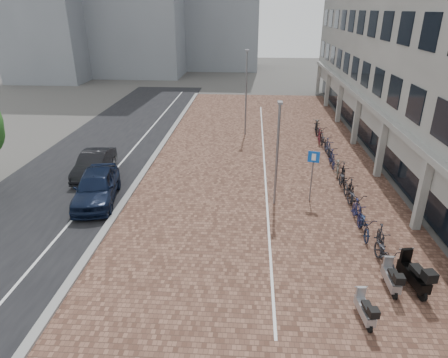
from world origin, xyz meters
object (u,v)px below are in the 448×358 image
at_px(scooter_mid, 414,273).
at_px(parking_sign, 313,168).
at_px(car_navy, 96,187).
at_px(car_dark, 94,164).
at_px(scooter_back, 365,308).
at_px(scooter_front, 391,277).

relative_size(scooter_mid, parking_sign, 0.67).
height_order(car_navy, car_dark, car_navy).
height_order(scooter_mid, scooter_back, scooter_mid).
xyz_separation_m(scooter_mid, parking_sign, (-2.72, 6.64, 1.23)).
height_order(scooter_front, scooter_back, scooter_front).
distance_m(scooter_mid, parking_sign, 7.29).
xyz_separation_m(car_navy, scooter_back, (11.53, -7.57, -0.35)).
xyz_separation_m(car_navy, scooter_front, (12.84, -5.95, -0.31)).
bearing_deg(parking_sign, scooter_front, -58.55).
bearing_deg(car_navy, scooter_mid, -34.00).
bearing_deg(car_dark, parking_sign, -14.46).
height_order(scooter_front, scooter_mid, scooter_mid).
xyz_separation_m(car_dark, scooter_mid, (15.01, -9.14, -0.08)).
xyz_separation_m(scooter_front, scooter_mid, (0.78, 0.09, 0.12)).
height_order(car_dark, scooter_back, car_dark).
bearing_deg(car_navy, scooter_back, -44.01).
relative_size(scooter_front, scooter_back, 1.09).
bearing_deg(scooter_back, scooter_front, 45.05).
relative_size(scooter_mid, scooter_back, 1.33).
distance_m(scooter_back, parking_sign, 8.49).
bearing_deg(parking_sign, scooter_mid, -52.35).
relative_size(car_navy, scooter_front, 3.24).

